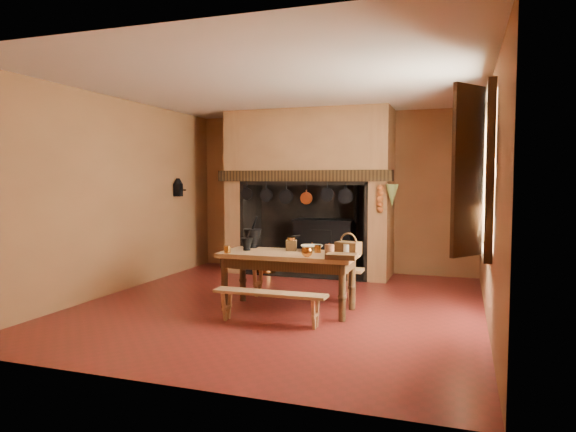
% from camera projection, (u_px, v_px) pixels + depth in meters
% --- Properties ---
extents(floor, '(5.50, 5.50, 0.00)m').
position_uv_depth(floor, '(281.00, 305.00, 6.65)').
color(floor, maroon).
rests_on(floor, ground).
extents(ceiling, '(5.50, 5.50, 0.00)m').
position_uv_depth(ceiling, '(280.00, 86.00, 6.46)').
color(ceiling, silver).
rests_on(ceiling, back_wall).
extents(back_wall, '(5.00, 0.02, 2.80)m').
position_uv_depth(back_wall, '(332.00, 192.00, 9.15)').
color(back_wall, '#97663C').
rests_on(back_wall, floor).
extents(wall_left, '(0.02, 5.50, 2.80)m').
position_uv_depth(wall_left, '(117.00, 195.00, 7.36)').
color(wall_left, '#97663C').
rests_on(wall_left, floor).
extents(wall_right, '(0.02, 5.50, 2.80)m').
position_uv_depth(wall_right, '(490.00, 200.00, 5.75)').
color(wall_right, '#97663C').
rests_on(wall_right, floor).
extents(wall_front, '(5.00, 0.02, 2.80)m').
position_uv_depth(wall_front, '(161.00, 208.00, 3.96)').
color(wall_front, '#97663C').
rests_on(wall_front, floor).
extents(chimney_breast, '(2.95, 0.96, 2.80)m').
position_uv_depth(chimney_breast, '(309.00, 169.00, 8.80)').
color(chimney_breast, '#97663C').
rests_on(chimney_breast, floor).
extents(iron_range, '(1.12, 0.55, 1.60)m').
position_uv_depth(iron_range, '(325.00, 245.00, 8.94)').
color(iron_range, black).
rests_on(iron_range, floor).
extents(hearth_pans, '(0.51, 0.62, 0.20)m').
position_uv_depth(hearth_pans, '(267.00, 266.00, 9.08)').
color(hearth_pans, '#B6702A').
rests_on(hearth_pans, floor).
extents(hanging_pans, '(1.92, 0.29, 0.27)m').
position_uv_depth(hanging_pans, '(298.00, 196.00, 8.38)').
color(hanging_pans, black).
rests_on(hanging_pans, chimney_breast).
extents(onion_string, '(0.12, 0.10, 0.46)m').
position_uv_depth(onion_string, '(380.00, 199.00, 7.93)').
color(onion_string, '#B14C20').
rests_on(onion_string, chimney_breast).
extents(herb_bunch, '(0.20, 0.20, 0.35)m').
position_uv_depth(herb_bunch, '(392.00, 196.00, 7.87)').
color(herb_bunch, '#58642F').
rests_on(herb_bunch, chimney_breast).
extents(window, '(0.39, 1.75, 1.76)m').
position_uv_depth(window, '(477.00, 172.00, 5.40)').
color(window, white).
rests_on(window, wall_right).
extents(wall_coffee_mill, '(0.23, 0.16, 0.31)m').
position_uv_depth(wall_coffee_mill, '(178.00, 186.00, 8.79)').
color(wall_coffee_mill, black).
rests_on(wall_coffee_mill, wall_left).
extents(work_table, '(1.67, 0.74, 0.72)m').
position_uv_depth(work_table, '(289.00, 262.00, 6.35)').
color(work_table, '#A8764D').
rests_on(work_table, floor).
extents(bench_front, '(1.31, 0.23, 0.37)m').
position_uv_depth(bench_front, '(270.00, 300.00, 5.75)').
color(bench_front, '#A8764D').
rests_on(bench_front, floor).
extents(bench_back, '(1.63, 0.28, 0.46)m').
position_uv_depth(bench_back, '(303.00, 274.00, 6.95)').
color(bench_back, '#A8764D').
rests_on(bench_back, floor).
extents(mortar_large, '(0.25, 0.25, 0.42)m').
position_uv_depth(mortar_large, '(252.00, 237.00, 6.80)').
color(mortar_large, black).
rests_on(mortar_large, work_table).
extents(mortar_small, '(0.16, 0.16, 0.27)m').
position_uv_depth(mortar_small, '(247.00, 243.00, 6.53)').
color(mortar_small, black).
rests_on(mortar_small, work_table).
extents(coffee_grinder, '(0.19, 0.16, 0.21)m').
position_uv_depth(coffee_grinder, '(291.00, 244.00, 6.52)').
color(coffee_grinder, '#3B2512').
rests_on(coffee_grinder, work_table).
extents(brass_mug_a, '(0.10, 0.10, 0.09)m').
position_uv_depth(brass_mug_a, '(227.00, 249.00, 6.29)').
color(brass_mug_a, '#B6702A').
rests_on(brass_mug_a, work_table).
extents(brass_mug_b, '(0.11, 0.11, 0.09)m').
position_uv_depth(brass_mug_b, '(318.00, 249.00, 6.32)').
color(brass_mug_b, '#B6702A').
rests_on(brass_mug_b, work_table).
extents(mixing_bowl, '(0.35, 0.35, 0.07)m').
position_uv_depth(mixing_bowl, '(312.00, 248.00, 6.52)').
color(mixing_bowl, tan).
rests_on(mixing_bowl, work_table).
extents(stoneware_crock, '(0.12, 0.12, 0.14)m').
position_uv_depth(stoneware_crock, '(329.00, 250.00, 6.02)').
color(stoneware_crock, brown).
rests_on(stoneware_crock, work_table).
extents(glass_jar, '(0.10, 0.10, 0.14)m').
position_uv_depth(glass_jar, '(347.00, 250.00, 6.07)').
color(glass_jar, beige).
rests_on(glass_jar, work_table).
extents(wicker_basket, '(0.31, 0.25, 0.27)m').
position_uv_depth(wicker_basket, '(348.00, 247.00, 6.16)').
color(wicker_basket, '#452C14').
rests_on(wicker_basket, work_table).
extents(wooden_tray, '(0.35, 0.25, 0.06)m').
position_uv_depth(wooden_tray, '(342.00, 256.00, 5.84)').
color(wooden_tray, '#3B2512').
rests_on(wooden_tray, work_table).
extents(brass_cup, '(0.17, 0.17, 0.10)m').
position_uv_depth(brass_cup, '(307.00, 252.00, 5.99)').
color(brass_cup, '#B6702A').
rests_on(brass_cup, work_table).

